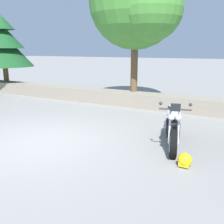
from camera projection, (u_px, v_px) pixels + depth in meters
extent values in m
plane|color=gray|center=(43.00, 142.00, 6.26)|extent=(120.00, 120.00, 0.00)
cube|color=gray|center=(125.00, 98.00, 10.31)|extent=(36.00, 0.80, 0.55)
cylinder|color=black|center=(173.00, 143.00, 5.30)|extent=(0.31, 0.63, 0.62)
cylinder|color=black|center=(172.00, 124.00, 6.67)|extent=(0.34, 0.65, 0.62)
cylinder|color=silver|center=(173.00, 143.00, 5.30)|extent=(0.26, 0.41, 0.38)
cube|color=black|center=(173.00, 128.00, 6.01)|extent=(0.44, 0.55, 0.34)
cube|color=#2D2D30|center=(173.00, 121.00, 5.86)|extent=(0.44, 1.10, 0.12)
ellipsoid|color=#BCBCC1|center=(174.00, 113.00, 5.67)|extent=(0.47, 0.59, 0.26)
cube|color=black|center=(173.00, 111.00, 6.14)|extent=(0.40, 0.61, 0.12)
ellipsoid|color=#BCBCC1|center=(173.00, 107.00, 6.41)|extent=(0.29, 0.33, 0.16)
cylinder|color=#2D2D30|center=(175.00, 109.00, 5.20)|extent=(0.64, 0.22, 0.04)
sphere|color=silver|center=(179.00, 118.00, 5.09)|extent=(0.13, 0.13, 0.13)
sphere|color=silver|center=(171.00, 117.00, 5.12)|extent=(0.13, 0.13, 0.13)
cube|color=#26282D|center=(175.00, 107.00, 5.09)|extent=(0.22, 0.15, 0.18)
cylinder|color=silver|center=(166.00, 124.00, 6.46)|extent=(0.21, 0.40, 0.11)
cylinder|color=silver|center=(179.00, 127.00, 5.23)|extent=(0.09, 0.17, 0.73)
cylinder|color=silver|center=(170.00, 126.00, 5.27)|extent=(0.09, 0.17, 0.73)
sphere|color=#2D2D30|center=(190.00, 105.00, 5.16)|extent=(0.07, 0.07, 0.07)
sphere|color=#2D2D30|center=(161.00, 103.00, 5.27)|extent=(0.07, 0.07, 0.07)
sphere|color=yellow|center=(185.00, 160.00, 4.91)|extent=(0.28, 0.28, 0.28)
ellipsoid|color=black|center=(184.00, 161.00, 4.84)|extent=(0.23, 0.06, 0.12)
cube|color=yellow|center=(184.00, 165.00, 4.86)|extent=(0.20, 0.08, 0.08)
cylinder|color=brown|center=(6.00, 71.00, 13.45)|extent=(0.27, 0.27, 1.05)
cone|color=#194C23|center=(3.00, 50.00, 13.18)|extent=(2.99, 2.99, 1.70)
cone|color=#194C23|center=(2.00, 36.00, 13.01)|extent=(2.15, 2.15, 1.22)
cone|color=#194C23|center=(1.00, 22.00, 12.84)|extent=(1.32, 1.32, 0.75)
cylinder|color=brown|center=(134.00, 66.00, 10.10)|extent=(0.28, 0.28, 2.09)
sphere|color=#428433|center=(136.00, 2.00, 9.53)|extent=(3.52, 3.52, 3.52)
sphere|color=#428433|center=(150.00, 9.00, 8.80)|extent=(2.29, 2.29, 2.29)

